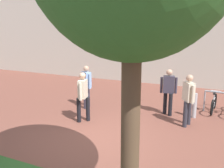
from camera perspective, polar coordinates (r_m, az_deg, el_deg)
ground_plane at (r=7.20m, az=-4.37°, el=-13.00°), size 60.00×60.00×0.00m
bollard_steel at (r=9.20m, az=18.82°, el=-4.84°), size 0.16×0.16×0.90m
person_shirt_blue at (r=8.27m, az=-6.85°, el=-2.33°), size 0.36×0.60×1.72m
person_shirt_white at (r=8.22m, az=17.50°, el=-2.94°), size 0.43×0.51×1.72m
person_casual_tan at (r=9.74m, az=-6.03°, el=0.02°), size 0.54×0.44×1.72m
person_suited_navy at (r=9.10m, az=13.13°, el=-1.18°), size 0.59×0.33×1.72m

